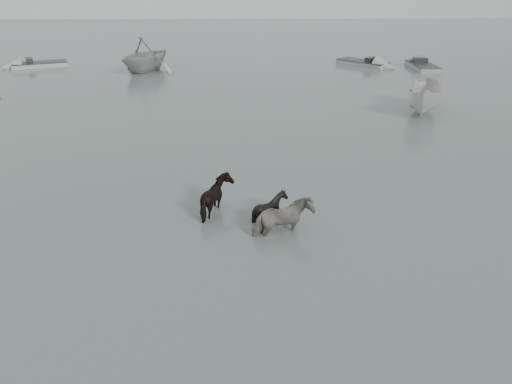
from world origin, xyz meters
TOP-DOWN VIEW (x-y plane):
  - ground at (0.00, 0.00)m, footprint 140.00×140.00m
  - pony_pinto at (-0.27, 0.58)m, footprint 2.02×1.49m
  - pony_dark at (-2.29, 2.07)m, footprint 1.42×1.60m
  - pony_black at (-0.60, 1.70)m, footprint 1.25×1.14m
  - rowboat_trail at (-8.98, 26.76)m, footprint 6.46×6.73m
  - boat_small at (8.61, 14.38)m, footprint 3.33×4.94m
  - skiff_port at (12.82, 27.29)m, footprint 1.67×5.66m
  - skiff_outer at (-17.99, 28.81)m, footprint 6.03×3.72m
  - skiff_mid at (8.40, 28.87)m, footprint 5.29×5.38m

SIDE VIEW (x-z plane):
  - ground at x=0.00m, z-range 0.00..0.00m
  - skiff_port at x=12.82m, z-range 0.00..0.75m
  - skiff_outer at x=-17.99m, z-range 0.00..0.75m
  - skiff_mid at x=8.40m, z-range 0.00..0.75m
  - pony_black at x=-0.60m, z-range 0.00..1.23m
  - pony_dark at x=-2.29m, z-range 0.00..1.46m
  - pony_pinto at x=-0.27m, z-range 0.00..1.55m
  - boat_small at x=8.61m, z-range 0.00..1.79m
  - rowboat_trail at x=-8.98m, z-range 0.00..2.74m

